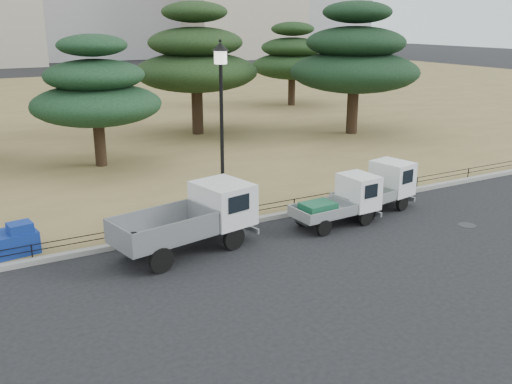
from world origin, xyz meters
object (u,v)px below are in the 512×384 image
truck_large (192,217)px  truck_kei_rear (378,188)px  tarp_pile (12,241)px  truck_kei_front (341,201)px  street_lamp (221,104)px

truck_large → truck_kei_rear: size_ratio=1.33×
truck_large → tarp_pile: bearing=146.3°
truck_kei_front → street_lamp: bearing=149.3°
truck_large → truck_kei_front: bearing=-15.2°
truck_large → street_lamp: street_lamp is taller
street_lamp → truck_kei_rear: bearing=-13.2°
truck_kei_front → truck_kei_rear: bearing=11.1°
truck_large → street_lamp: 3.88m
truck_large → truck_kei_rear: 7.43m
street_lamp → tarp_pile: size_ratio=3.81×
truck_kei_front → tarp_pile: (-10.25, 2.32, -0.28)m
truck_kei_front → tarp_pile: size_ratio=2.02×
truck_large → truck_kei_rear: truck_large is taller
truck_large → truck_kei_rear: (7.43, 0.20, -0.21)m
truck_kei_rear → truck_kei_front: bearing=-176.9°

